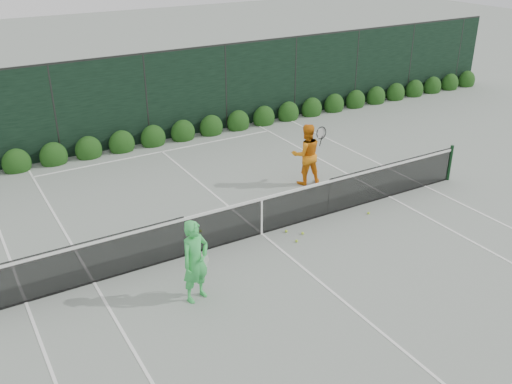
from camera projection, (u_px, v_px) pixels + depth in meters
ground at (262, 234)px, 13.87m from camera, size 80.00×80.00×0.00m
tennis_net at (261, 215)px, 13.63m from camera, size 12.90×0.10×1.07m
player_woman at (195, 261)px, 11.13m from camera, size 0.73×0.58×1.74m
player_man at (306, 154)px, 16.22m from camera, size 1.01×0.88×1.79m
court_lines at (262, 234)px, 13.87m from camera, size 11.03×23.83×0.01m
windscreen_fence at (333, 225)px, 11.11m from camera, size 32.00×21.07×3.06m
hedge_row at (153, 138)px, 19.34m from camera, size 31.66×0.65×0.94m
tennis_balls at (266, 237)px, 13.64m from camera, size 4.89×1.66×0.07m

